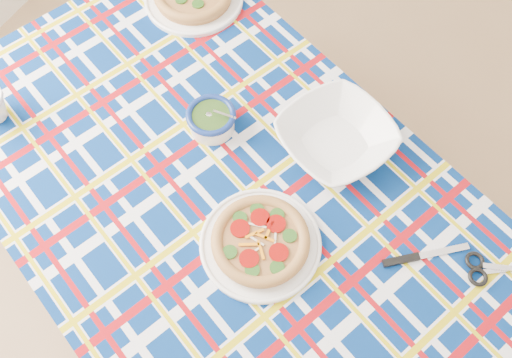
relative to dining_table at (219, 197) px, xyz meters
The scene contains 7 objects.
dining_table is the anchor object (origin of this frame).
tablecloth 0.02m from the dining_table, behind, with size 1.44×0.91×0.09m, color navy, non-canonical shape.
main_focaccia_plate 0.20m from the dining_table, 27.23° to the right, with size 0.27×0.27×0.05m, color #9C6837, non-canonical shape.
pesto_bowl 0.19m from the dining_table, 125.25° to the left, with size 0.12×0.12×0.07m, color #1A340E, non-canonical shape.
serving_bowl 0.31m from the dining_table, 50.55° to the left, with size 0.26×0.26×0.06m, color white.
table_knife 0.52m from the dining_table, 10.50° to the left, with size 0.21×0.02×0.01m, color silver, non-canonical shape.
kitchen_scissors 0.66m from the dining_table, 11.04° to the left, with size 0.17×0.08×0.01m, color silver, non-canonical shape.
Camera 1 is at (-0.22, -0.48, 1.83)m, focal length 40.00 mm.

